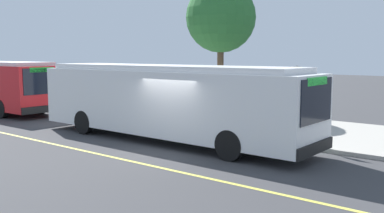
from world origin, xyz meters
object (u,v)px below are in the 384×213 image
at_px(transit_bus_main, 166,100).
at_px(route_sign_post, 296,93).
at_px(waiting_bench, 260,114).
at_px(pedestrian_commuter, 241,106).

height_order(transit_bus_main, route_sign_post, same).
bearing_deg(waiting_bench, pedestrian_commuter, -101.40).
xyz_separation_m(route_sign_post, pedestrian_commuter, (-3.18, 1.26, -0.84)).
relative_size(route_sign_post, pedestrian_commuter, 1.66).
xyz_separation_m(waiting_bench, pedestrian_commuter, (-0.24, -1.21, 0.48)).
bearing_deg(route_sign_post, waiting_bench, 139.91).
distance_m(route_sign_post, pedestrian_commuter, 3.52).
relative_size(transit_bus_main, waiting_bench, 7.70).
relative_size(transit_bus_main, route_sign_post, 4.40).
bearing_deg(transit_bus_main, route_sign_post, 29.95).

